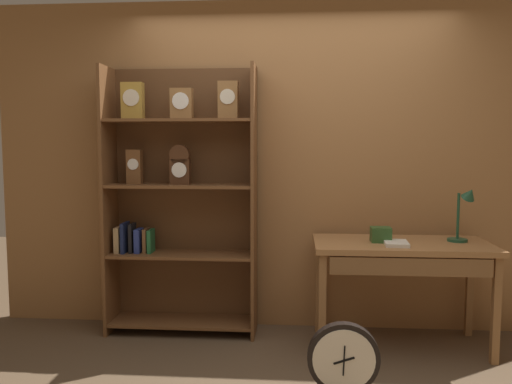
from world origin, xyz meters
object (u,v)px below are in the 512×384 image
workbench (402,256)px  open_repair_manual (396,243)px  bookshelf (179,198)px  round_clock_large (343,361)px  toolbox_small (381,235)px  desk_lamp (465,211)px

workbench → open_repair_manual: bearing=-125.2°
bookshelf → round_clock_large: (1.19, -1.04, -0.83)m
toolbox_small → open_repair_manual: bearing=-49.9°
bookshelf → workbench: (1.67, -0.23, -0.38)m
workbench → round_clock_large: bearing=-121.1°
bookshelf → desk_lamp: 2.12m
toolbox_small → bookshelf: bearing=172.1°
bookshelf → open_repair_manual: (1.61, -0.32, -0.28)m
bookshelf → desk_lamp: bookshelf is taller
bookshelf → toolbox_small: size_ratio=14.62×
bookshelf → desk_lamp: bearing=-4.8°
toolbox_small → desk_lamp: bearing=3.4°
desk_lamp → round_clock_large: desk_lamp is taller
bookshelf → workbench: bookshelf is taller
bookshelf → round_clock_large: bearing=-41.1°
toolbox_small → round_clock_large: bearing=-112.1°
bookshelf → toolbox_small: (1.52, -0.21, -0.23)m
bookshelf → round_clock_large: bookshelf is taller
workbench → desk_lamp: size_ratio=3.04×
open_repair_manual → round_clock_large: bearing=-116.6°
desk_lamp → toolbox_small: desk_lamp is taller
round_clock_large → desk_lamp: bearing=42.8°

